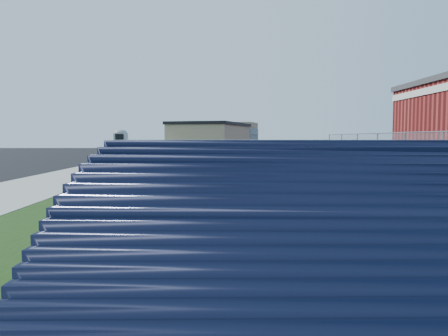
{
  "coord_description": "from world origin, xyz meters",
  "views": [
    {
      "loc": [
        -1.51,
        -7.53,
        1.6
      ],
      "look_at": [
        -1.4,
        1.0,
        1.0
      ],
      "focal_mm": 35.0,
      "sensor_mm": 36.0,
      "label": 1
    }
  ],
  "objects": [
    {
      "name": "ground",
      "position": [
        0.0,
        0.0,
        0.0
      ],
      "size": [
        120.0,
        120.0,
        0.0
      ],
      "primitive_type": "plane",
      "color": "black",
      "rests_on": "ground"
    },
    {
      "name": "streetside",
      "position": [
        -5.57,
        2.0,
        0.07
      ],
      "size": [
        6.12,
        50.0,
        0.15
      ],
      "color": "gray",
      "rests_on": "ground"
    },
    {
      "name": "chainlink_fence",
      "position": [
        6.0,
        7.0,
        1.26
      ],
      "size": [
        0.06,
        30.06,
        30.0
      ],
      "color": "slate",
      "rests_on": "ground"
    },
    {
      "name": "parking_meter",
      "position": [
        -3.13,
        -0.25,
        1.3
      ],
      "size": [
        0.23,
        0.17,
        1.58
      ],
      "rotation": [
        0.0,
        0.0,
        -0.09
      ],
      "color": "#3F4247",
      "rests_on": "ground"
    },
    {
      "name": "white_wagon",
      "position": [
        -1.59,
        0.17,
        0.74
      ],
      "size": [
        3.65,
        5.49,
        1.48
      ],
      "primitive_type": "imported",
      "rotation": [
        0.0,
        0.0,
        -0.34
      ],
      "color": "white",
      "rests_on": "ground"
    },
    {
      "name": "dump_truck",
      "position": [
        -1.5,
        9.64,
        1.26
      ],
      "size": [
        3.68,
        6.07,
        2.24
      ],
      "rotation": [
        0.0,
        0.0,
        -0.3
      ],
      "color": "black",
      "rests_on": "ground"
    }
  ]
}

